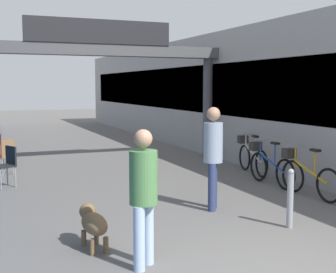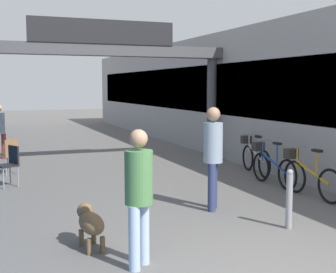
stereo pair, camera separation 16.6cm
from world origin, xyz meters
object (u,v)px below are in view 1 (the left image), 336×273
pedestrian_companion (213,151)px  bicycle_silver_farthest (251,156)px  bicycle_orange_second (306,175)px  cafe_chair_wood_farther (5,154)px  bollard_post_metal (290,198)px  cafe_chair_black_nearer (7,162)px  dog_on_leash (93,222)px  pedestrian_with_dog (143,189)px  bicycle_blue_third (268,165)px

pedestrian_companion → bicycle_silver_farthest: size_ratio=1.09×
bicycle_orange_second → cafe_chair_wood_farther: bicycle_orange_second is taller
bollard_post_metal → cafe_chair_black_nearer: size_ratio=1.05×
dog_on_leash → bollard_post_metal: 3.05m
bicycle_orange_second → cafe_chair_black_nearer: bicycle_orange_second is taller
dog_on_leash → bollard_post_metal: (3.04, -0.25, 0.12)m
pedestrian_with_dog → cafe_chair_wood_farther: 6.97m
pedestrian_with_dog → bicycle_silver_farthest: pedestrian_with_dog is taller
pedestrian_companion → bicycle_blue_third: pedestrian_companion is taller
pedestrian_with_dog → dog_on_leash: size_ratio=2.16×
cafe_chair_black_nearer → cafe_chair_wood_farther: size_ratio=1.00×
bicycle_orange_second → bollard_post_metal: bicycle_orange_second is taller
bicycle_blue_third → dog_on_leash: bearing=-150.5°
cafe_chair_wood_farther → pedestrian_with_dog: bearing=-80.0°
dog_on_leash → bollard_post_metal: size_ratio=0.84×
pedestrian_companion → cafe_chair_black_nearer: (-3.27, 3.36, -0.52)m
bicycle_blue_third → cafe_chair_wood_farther: bearing=148.1°
bicycle_orange_second → pedestrian_companion: bearing=-175.0°
dog_on_leash → bicycle_orange_second: bicycle_orange_second is taller
dog_on_leash → bicycle_silver_farthest: 6.35m
pedestrian_companion → bicycle_blue_third: (2.16, 1.43, -0.62)m
pedestrian_with_dog → dog_on_leash: 1.16m
dog_on_leash → bicycle_orange_second: (4.64, 1.36, 0.08)m
bicycle_blue_third → bollard_post_metal: (-1.55, -2.85, 0.04)m
pedestrian_companion → cafe_chair_black_nearer: bearing=134.2°
dog_on_leash → bicycle_blue_third: 5.28m
bicycle_orange_second → bollard_post_metal: bearing=-134.8°
pedestrian_with_dog → pedestrian_companion: bearing=45.6°
bicycle_silver_farthest → cafe_chair_wood_farther: (-5.78, 2.02, 0.10)m
cafe_chair_wood_farther → pedestrian_companion: bearing=-56.0°
pedestrian_with_dog → cafe_chair_black_nearer: 5.58m
bicycle_silver_farthest → bollard_post_metal: 4.62m
pedestrian_companion → cafe_chair_wood_farther: (-3.23, 4.79, -0.52)m
bicycle_blue_third → bicycle_silver_farthest: size_ratio=1.01×
bollard_post_metal → cafe_chair_wood_farther: size_ratio=1.05×
pedestrian_companion → cafe_chair_wood_farther: bearing=124.0°
bollard_post_metal → dog_on_leash: bearing=175.2°
bicycle_orange_second → dog_on_leash: bearing=-163.7°
bollard_post_metal → cafe_chair_wood_farther: 7.30m
cafe_chair_wood_farther → cafe_chair_black_nearer: bearing=-91.4°
dog_on_leash → pedestrian_companion: bearing=25.6°
dog_on_leash → bicycle_silver_farthest: bearing=38.3°
pedestrian_with_dog → pedestrian_companion: size_ratio=0.92×
dog_on_leash → bicycle_blue_third: (4.59, 2.60, 0.08)m
pedestrian_with_dog → bollard_post_metal: (2.63, 0.65, -0.49)m
bicycle_orange_second → cafe_chair_wood_farther: bearing=139.8°
bicycle_orange_second → bicycle_blue_third: same height
cafe_chair_black_nearer → bicycle_orange_second: bearing=-30.1°
bicycle_blue_third → cafe_chair_wood_farther: bicycle_blue_third is taller
bicycle_blue_third → cafe_chair_black_nearer: 5.75m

